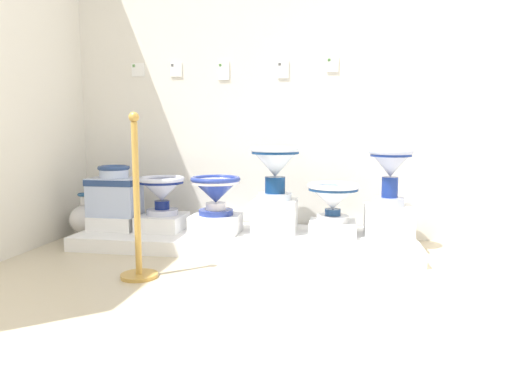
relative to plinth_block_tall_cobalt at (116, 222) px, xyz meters
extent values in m
cube|color=beige|center=(1.09, -1.53, -0.17)|extent=(5.22, 5.61, 0.02)
cube|color=silver|center=(1.09, 0.51, 1.40)|extent=(3.42, 0.06, 3.13)
cube|color=white|center=(1.09, 0.03, -0.11)|extent=(2.65, 0.85, 0.11)
cube|color=white|center=(0.00, 0.00, 0.00)|extent=(0.38, 0.32, 0.11)
cube|color=#B2C3E6|center=(0.00, 0.00, 0.21)|extent=(0.40, 0.26, 0.32)
cube|color=navy|center=(0.00, 0.00, 0.34)|extent=(0.41, 0.27, 0.05)
cylinder|color=#B2C3E6|center=(0.00, 0.00, 0.41)|extent=(0.23, 0.23, 0.08)
torus|color=navy|center=(0.00, 0.00, 0.45)|extent=(0.26, 0.26, 0.04)
cube|color=white|center=(0.40, 0.02, 0.01)|extent=(0.35, 0.38, 0.13)
cylinder|color=silver|center=(0.40, 0.02, 0.09)|extent=(0.26, 0.26, 0.05)
cylinder|color=navy|center=(0.40, 0.02, 0.15)|extent=(0.12, 0.12, 0.07)
cone|color=silver|center=(0.40, 0.02, 0.28)|extent=(0.37, 0.37, 0.18)
cylinder|color=navy|center=(0.40, 0.02, 0.34)|extent=(0.36, 0.36, 0.03)
torus|color=silver|center=(0.40, 0.02, 0.36)|extent=(0.38, 0.38, 0.04)
cylinder|color=navy|center=(0.40, 0.02, 0.36)|extent=(0.26, 0.26, 0.01)
cube|color=white|center=(0.86, 0.01, 0.02)|extent=(0.38, 0.34, 0.14)
cylinder|color=navy|center=(0.86, 0.01, 0.11)|extent=(0.28, 0.28, 0.04)
cylinder|color=white|center=(0.86, 0.01, 0.16)|extent=(0.16, 0.16, 0.05)
cone|color=navy|center=(0.86, 0.01, 0.28)|extent=(0.39, 0.39, 0.19)
cylinder|color=white|center=(0.86, 0.01, 0.35)|extent=(0.38, 0.38, 0.03)
torus|color=navy|center=(0.86, 0.01, 0.37)|extent=(0.40, 0.40, 0.04)
cylinder|color=white|center=(0.86, 0.01, 0.37)|extent=(0.27, 0.27, 0.01)
cube|color=white|center=(1.32, 0.11, 0.08)|extent=(0.34, 0.31, 0.26)
cylinder|color=silver|center=(1.32, 0.11, 0.23)|extent=(0.27, 0.27, 0.05)
cylinder|color=navy|center=(1.32, 0.11, 0.33)|extent=(0.16, 0.16, 0.13)
cone|color=silver|center=(1.32, 0.11, 0.50)|extent=(0.39, 0.39, 0.22)
cylinder|color=navy|center=(1.32, 0.11, 0.59)|extent=(0.38, 0.38, 0.03)
torus|color=silver|center=(1.32, 0.11, 0.61)|extent=(0.39, 0.39, 0.04)
cylinder|color=navy|center=(1.32, 0.11, 0.60)|extent=(0.27, 0.27, 0.01)
cube|color=white|center=(1.78, 0.08, 0.00)|extent=(0.36, 0.35, 0.11)
cylinder|color=white|center=(1.78, 0.08, 0.07)|extent=(0.25, 0.25, 0.05)
cylinder|color=navy|center=(1.78, 0.08, 0.12)|extent=(0.12, 0.12, 0.05)
cone|color=white|center=(1.78, 0.08, 0.24)|extent=(0.39, 0.39, 0.18)
cylinder|color=navy|center=(1.78, 0.08, 0.31)|extent=(0.38, 0.38, 0.03)
torus|color=white|center=(1.78, 0.08, 0.33)|extent=(0.40, 0.40, 0.04)
cylinder|color=navy|center=(1.78, 0.08, 0.33)|extent=(0.27, 0.27, 0.01)
cube|color=white|center=(2.21, 0.09, 0.06)|extent=(0.36, 0.33, 0.24)
cylinder|color=#A3ACCF|center=(2.21, 0.09, 0.22)|extent=(0.22, 0.22, 0.07)
cylinder|color=navy|center=(2.21, 0.09, 0.33)|extent=(0.12, 0.12, 0.16)
cone|color=#A3ACCF|center=(2.21, 0.09, 0.50)|extent=(0.31, 0.31, 0.19)
cylinder|color=navy|center=(2.21, 0.09, 0.58)|extent=(0.31, 0.31, 0.03)
torus|color=#A3ACCF|center=(2.21, 0.09, 0.60)|extent=(0.33, 0.33, 0.04)
cylinder|color=navy|center=(2.21, 0.09, 0.59)|extent=(0.22, 0.22, 0.01)
cube|color=white|center=(0.03, 0.47, 1.30)|extent=(0.12, 0.01, 0.12)
cube|color=#5B9E4C|center=(-0.01, 0.47, 1.33)|extent=(0.02, 0.01, 0.02)
cube|color=white|center=(0.39, 0.47, 1.29)|extent=(0.10, 0.01, 0.12)
cube|color=slate|center=(0.35, 0.47, 1.33)|extent=(0.02, 0.01, 0.02)
cube|color=white|center=(0.82, 0.47, 1.27)|extent=(0.10, 0.01, 0.16)
cube|color=#5B9E4C|center=(0.79, 0.47, 1.32)|extent=(0.02, 0.01, 0.02)
cube|color=white|center=(1.34, 0.47, 1.27)|extent=(0.09, 0.01, 0.15)
cube|color=slate|center=(1.31, 0.47, 1.31)|extent=(0.02, 0.01, 0.02)
cube|color=white|center=(1.75, 0.47, 1.30)|extent=(0.09, 0.01, 0.12)
cube|color=#5B9E4C|center=(1.72, 0.47, 1.34)|extent=(0.02, 0.01, 0.02)
cylinder|color=navy|center=(-0.32, 0.09, -0.15)|extent=(0.15, 0.15, 0.03)
ellipsoid|color=white|center=(-0.32, 0.09, -0.01)|extent=(0.29, 0.29, 0.26)
cylinder|color=white|center=(-0.32, 0.09, 0.17)|extent=(0.09, 0.09, 0.09)
torus|color=navy|center=(-0.32, 0.09, 0.21)|extent=(0.13, 0.13, 0.02)
cylinder|color=#C0913F|center=(0.59, -0.88, -0.15)|extent=(0.23, 0.23, 0.02)
cylinder|color=#C0913F|center=(0.59, -0.88, 0.33)|extent=(0.04, 0.04, 0.95)
sphere|color=#C0913F|center=(0.59, -0.88, 0.84)|extent=(0.06, 0.06, 0.06)
camera|label=1|loc=(1.81, -3.53, 0.76)|focal=32.53mm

